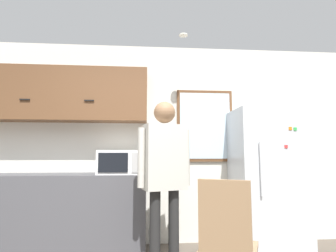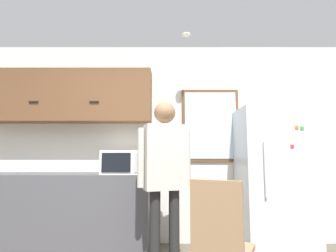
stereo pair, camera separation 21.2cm
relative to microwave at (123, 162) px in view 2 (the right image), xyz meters
name	(u,v)px [view 2 (the right image)]	position (x,y,z in m)	size (l,w,h in m)	color
back_wall	(152,142)	(0.33, 0.36, 0.27)	(6.00, 0.06, 2.70)	silver
counter	(61,212)	(-0.77, 0.04, -0.61)	(2.21, 0.57, 0.94)	#4C4C51
upper_cabinets	(69,97)	(-0.77, 0.17, 0.87)	(2.21, 0.33, 0.70)	brown
microwave	(123,162)	(0.00, 0.00, 0.00)	(0.48, 0.41, 0.29)	white
person	(165,165)	(0.53, -0.53, -0.02)	(0.55, 0.34, 1.73)	black
refrigerator	(274,179)	(1.86, -0.01, -0.21)	(0.81, 0.70, 1.74)	silver
chair	(221,242)	(0.94, -1.30, -0.54)	(0.54, 0.54, 0.99)	#997551
window	(211,125)	(1.15, 0.32, 0.49)	(0.78, 0.05, 1.00)	brown
ceiling_light	(187,35)	(0.79, -0.11, 1.60)	(0.11, 0.11, 0.01)	white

